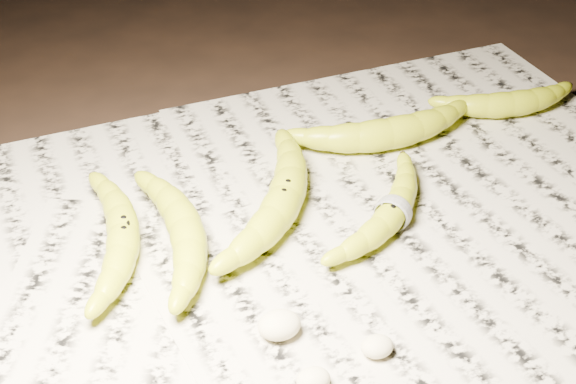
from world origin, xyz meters
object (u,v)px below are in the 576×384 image
object	(u,v)px
banana_left_b	(186,228)
banana_center	(284,197)
banana_upper_a	(388,131)
banana_left_a	(123,232)
banana_upper_b	(510,102)
banana_taped	(393,210)

from	to	relation	value
banana_left_b	banana_center	bearing A→B (deg)	-79.85
banana_center	banana_upper_a	distance (m)	0.19
banana_left_a	banana_upper_b	size ratio (longest dim) A/B	1.17
banana_left_a	banana_upper_b	distance (m)	0.54
banana_left_a	banana_left_b	bearing A→B (deg)	-95.15
banana_left_b	banana_upper_a	distance (m)	0.30
banana_left_b	banana_center	distance (m)	0.12
banana_left_b	banana_upper_b	world-z (taller)	banana_left_b
banana_upper_a	banana_upper_b	distance (m)	0.19
banana_upper_b	banana_left_b	bearing A→B (deg)	-157.99
banana_left_a	banana_center	xyz separation A→B (m)	(0.18, -0.00, 0.00)
banana_left_b	banana_center	xyz separation A→B (m)	(0.11, 0.01, 0.00)
banana_left_a	banana_taped	bearing A→B (deg)	-92.03
banana_left_b	banana_upper_a	size ratio (longest dim) A/B	0.93
banana_taped	banana_upper_b	distance (m)	0.29
banana_taped	banana_upper_b	bearing A→B (deg)	-9.35
banana_center	banana_upper_b	xyz separation A→B (m)	(0.35, 0.11, -0.00)
banana_upper_b	banana_center	bearing A→B (deg)	-155.78
banana_left_a	banana_center	bearing A→B (deg)	-81.23
banana_left_a	banana_upper_a	bearing A→B (deg)	-66.68
banana_center	banana_taped	xyz separation A→B (m)	(0.11, -0.06, -0.00)
banana_left_b	banana_center	world-z (taller)	banana_center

